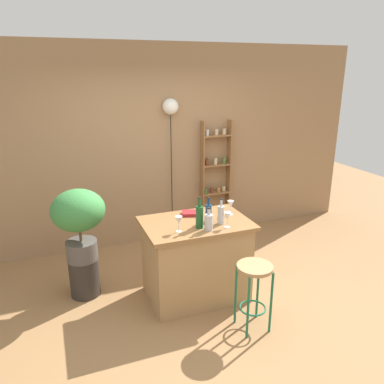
# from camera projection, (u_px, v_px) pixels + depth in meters

# --- Properties ---
(ground) EXTENTS (12.00, 12.00, 0.00)m
(ground) POSITION_uv_depth(u_px,v_px,m) (206.00, 309.00, 4.04)
(ground) COLOR olive
(back_wall) EXTENTS (6.40, 0.10, 2.80)m
(back_wall) POSITION_uv_depth(u_px,v_px,m) (153.00, 147.00, 5.34)
(back_wall) COLOR #997551
(back_wall) RESTS_ON ground
(kitchen_counter) EXTENTS (1.14, 0.77, 0.90)m
(kitchen_counter) POSITION_uv_depth(u_px,v_px,m) (196.00, 259.00, 4.16)
(kitchen_counter) COLOR #A87F51
(kitchen_counter) RESTS_ON ground
(bar_stool) EXTENTS (0.35, 0.35, 0.68)m
(bar_stool) POSITION_uv_depth(u_px,v_px,m) (254.00, 282.00, 3.61)
(bar_stool) COLOR #196642
(bar_stool) RESTS_ON ground
(spice_shelf) EXTENTS (0.45, 0.14, 1.74)m
(spice_shelf) POSITION_uv_depth(u_px,v_px,m) (215.00, 179.00, 5.69)
(spice_shelf) COLOR olive
(spice_shelf) RESTS_ON ground
(plant_stool) EXTENTS (0.33, 0.33, 0.44)m
(plant_stool) POSITION_uv_depth(u_px,v_px,m) (85.00, 277.00, 4.25)
(plant_stool) COLOR #2D2823
(plant_stool) RESTS_ON ground
(potted_plant) EXTENTS (0.57, 0.51, 0.81)m
(potted_plant) POSITION_uv_depth(u_px,v_px,m) (79.00, 217.00, 4.03)
(potted_plant) COLOR #514C47
(potted_plant) RESTS_ON plant_stool
(bottle_wine_red) EXTENTS (0.08, 0.08, 0.33)m
(bottle_wine_red) POSITION_uv_depth(u_px,v_px,m) (199.00, 216.00, 3.84)
(bottle_wine_red) COLOR #194C23
(bottle_wine_red) RESTS_ON kitchen_counter
(bottle_sauce_amber) EXTENTS (0.08, 0.08, 0.24)m
(bottle_sauce_amber) POSITION_uv_depth(u_px,v_px,m) (209.00, 222.00, 3.79)
(bottle_sauce_amber) COLOR #B2B2B7
(bottle_sauce_amber) RESTS_ON kitchen_counter
(bottle_olive_oil) EXTENTS (0.07, 0.07, 0.28)m
(bottle_olive_oil) POSITION_uv_depth(u_px,v_px,m) (208.00, 213.00, 4.00)
(bottle_olive_oil) COLOR navy
(bottle_olive_oil) RESTS_ON kitchen_counter
(bottle_soda_blue) EXTENTS (0.07, 0.07, 0.28)m
(bottle_soda_blue) POSITION_uv_depth(u_px,v_px,m) (221.00, 214.00, 3.95)
(bottle_soda_blue) COLOR #B2B2B7
(bottle_soda_blue) RESTS_ON kitchen_counter
(wine_glass_left) EXTENTS (0.07, 0.07, 0.16)m
(wine_glass_left) POSITION_uv_depth(u_px,v_px,m) (231.00, 205.00, 4.19)
(wine_glass_left) COLOR silver
(wine_glass_left) RESTS_ON kitchen_counter
(wine_glass_center) EXTENTS (0.07, 0.07, 0.16)m
(wine_glass_center) POSITION_uv_depth(u_px,v_px,m) (228.00, 217.00, 3.85)
(wine_glass_center) COLOR silver
(wine_glass_center) RESTS_ON kitchen_counter
(wine_glass_right) EXTENTS (0.07, 0.07, 0.16)m
(wine_glass_right) POSITION_uv_depth(u_px,v_px,m) (179.00, 221.00, 3.74)
(wine_glass_right) COLOR silver
(wine_glass_right) RESTS_ON kitchen_counter
(cookbook) EXTENTS (0.25, 0.21, 0.03)m
(cookbook) POSITION_uv_depth(u_px,v_px,m) (192.00, 213.00, 4.22)
(cookbook) COLOR maroon
(cookbook) RESTS_ON kitchen_counter
(pendant_globe_light) EXTENTS (0.22, 0.22, 2.07)m
(pendant_globe_light) POSITION_uv_depth(u_px,v_px,m) (170.00, 108.00, 5.15)
(pendant_globe_light) COLOR black
(pendant_globe_light) RESTS_ON ground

